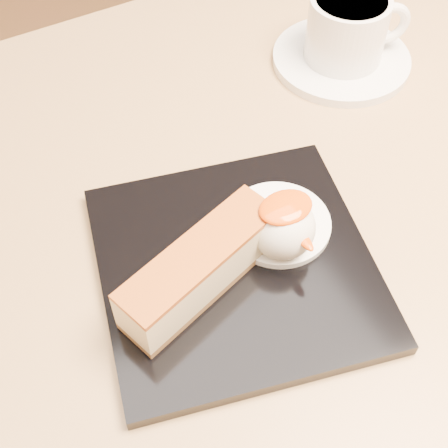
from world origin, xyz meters
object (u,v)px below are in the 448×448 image
table (269,331)px  dessert_plate (236,266)px  saucer (341,59)px  ice_cream_scoop (283,228)px  coffee_cup (349,27)px  cheesecake (200,268)px

table → dessert_plate: 0.17m
saucer → table: bearing=-137.4°
table → dessert_plate: bearing=-175.2°
ice_cream_scoop → saucer: 0.27m
dessert_plate → ice_cream_scoop: bearing=-7.1°
table → saucer: (0.19, 0.18, 0.16)m
ice_cream_scoop → coffee_cup: size_ratio=0.48×
dessert_plate → coffee_cup: size_ratio=1.99×
dessert_plate → ice_cream_scoop: ice_cream_scoop is taller
ice_cream_scoop → coffee_cup: bearing=42.8°
coffee_cup → dessert_plate: bearing=-125.1°
saucer → coffee_cup: size_ratio=1.36×
dessert_plate → saucer: bearing=37.3°
cheesecake → saucer: size_ratio=0.99×
saucer → ice_cream_scoop: bearing=-136.8°
table → ice_cream_scoop: size_ratio=15.11×
table → dessert_plate: size_ratio=3.64×
saucer → coffee_cup: 0.04m
table → dessert_plate: (-0.05, -0.00, 0.16)m
table → ice_cream_scoop: 0.19m
table → cheesecake: bearing=-173.7°
cheesecake → ice_cream_scoop: (0.08, -0.00, 0.00)m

